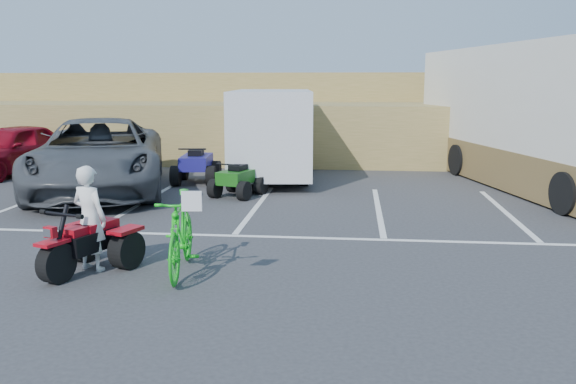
# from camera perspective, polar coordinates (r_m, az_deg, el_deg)

# --- Properties ---
(ground) EXTENTS (100.00, 100.00, 0.00)m
(ground) POSITION_cam_1_polar(r_m,az_deg,el_deg) (8.88, -8.10, -7.93)
(ground) COLOR #323235
(ground) RESTS_ON ground
(parking_stripes) EXTENTS (28.00, 5.16, 0.01)m
(parking_stripes) POSITION_cam_1_polar(r_m,az_deg,el_deg) (12.61, 0.26, -2.34)
(parking_stripes) COLOR white
(parking_stripes) RESTS_ON ground
(grass_embankment) EXTENTS (40.00, 8.50, 3.10)m
(grass_embankment) POSITION_cam_1_polar(r_m,az_deg,el_deg) (23.78, 1.02, 7.08)
(grass_embankment) COLOR olive
(grass_embankment) RESTS_ON ground
(red_trike_atv) EXTENTS (1.59, 1.82, 0.99)m
(red_trike_atv) POSITION_cam_1_polar(r_m,az_deg,el_deg) (9.51, -18.44, -7.14)
(red_trike_atv) COLOR #A60914
(red_trike_atv) RESTS_ON ground
(rider) EXTENTS (0.67, 0.55, 1.57)m
(rider) POSITION_cam_1_polar(r_m,az_deg,el_deg) (9.42, -18.07, -2.35)
(rider) COLOR white
(rider) RESTS_ON ground
(green_dirt_bike) EXTENTS (0.80, 2.03, 1.19)m
(green_dirt_bike) POSITION_cam_1_polar(r_m,az_deg,el_deg) (8.98, -9.99, -3.85)
(green_dirt_bike) COLOR #14BF19
(green_dirt_bike) RESTS_ON ground
(grey_pickup) EXTENTS (4.90, 7.24, 1.84)m
(grey_pickup) POSITION_cam_1_polar(r_m,az_deg,el_deg) (16.08, -17.28, 3.26)
(grey_pickup) COLOR #45474C
(grey_pickup) RESTS_ON ground
(red_car) EXTENTS (2.61, 4.71, 1.51)m
(red_car) POSITION_cam_1_polar(r_m,az_deg,el_deg) (20.15, -24.59, 3.66)
(red_car) COLOR maroon
(red_car) RESTS_ON ground
(cargo_trailer) EXTENTS (2.69, 5.58, 2.51)m
(cargo_trailer) POSITION_cam_1_polar(r_m,az_deg,el_deg) (17.55, -1.50, 5.72)
(cargo_trailer) COLOR silver
(cargo_trailer) RESTS_ON ground
(rv_motorhome) EXTENTS (4.92, 10.47, 3.65)m
(rv_motorhome) POSITION_cam_1_polar(r_m,az_deg,el_deg) (17.52, 22.17, 5.70)
(rv_motorhome) COLOR silver
(rv_motorhome) RESTS_ON ground
(quad_atv_blue) EXTENTS (1.31, 1.68, 1.03)m
(quad_atv_blue) POSITION_cam_1_polar(r_m,az_deg,el_deg) (17.04, -8.52, 0.86)
(quad_atv_blue) COLOR navy
(quad_atv_blue) RESTS_ON ground
(quad_atv_green) EXTENTS (1.36, 1.57, 0.86)m
(quad_atv_green) POSITION_cam_1_polar(r_m,az_deg,el_deg) (14.95, -4.66, -0.38)
(quad_atv_green) COLOR #175714
(quad_atv_green) RESTS_ON ground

